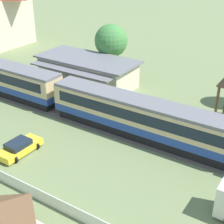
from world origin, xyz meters
name	(u,v)px	position (x,y,z in m)	size (l,w,h in m)	color
passenger_train	(144,117)	(-8.52, -0.81, 2.18)	(61.35, 2.88, 3.93)	#234293
railway_track	(200,155)	(-2.64, -0.81, 0.01)	(107.74, 3.60, 0.04)	#665B51
station_building	(88,71)	(-21.14, 7.16, 1.83)	(13.44, 7.40, 3.61)	beige
parked_car_yellow	(20,147)	(-16.56, -9.42, 0.60)	(2.24, 4.27, 1.27)	yellow
yard_tree_2	(111,41)	(-20.65, 12.08, 4.83)	(4.56, 4.56, 7.13)	#4C3823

